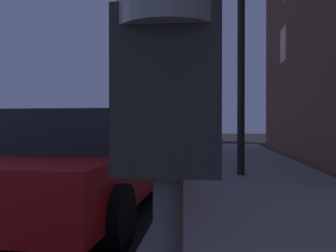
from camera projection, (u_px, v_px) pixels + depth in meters
parking_meter at (168, 178)px, 0.64m from camera, size 0.19×0.19×1.35m
car_red at (82, 162)px, 4.96m from camera, size 2.27×4.42×1.43m
car_white at (148, 141)px, 10.44m from camera, size 2.14×4.35×1.43m
car_yellow_cab at (170, 134)px, 16.70m from camera, size 2.03×4.41×1.43m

